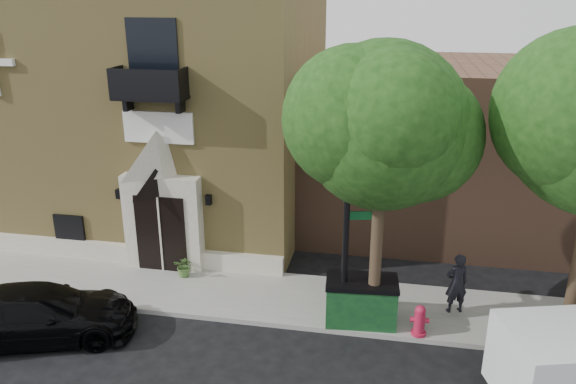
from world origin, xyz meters
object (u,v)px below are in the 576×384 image
object	(u,v)px
dumpster	(361,300)
street_sign	(347,218)
black_sedan	(38,314)
fire_hydrant	(420,320)
pedestrian_near	(457,283)

from	to	relation	value
dumpster	street_sign	bearing A→B (deg)	-169.49
black_sedan	dumpster	world-z (taller)	black_sedan
street_sign	fire_hydrant	world-z (taller)	street_sign
street_sign	dumpster	xyz separation A→B (m)	(0.47, 0.12, -2.49)
dumpster	pedestrian_near	world-z (taller)	pedestrian_near
black_sedan	dumpster	bearing A→B (deg)	-94.44
black_sedan	street_sign	bearing A→B (deg)	-94.45
fire_hydrant	pedestrian_near	distance (m)	1.80
black_sedan	pedestrian_near	world-z (taller)	pedestrian_near
black_sedan	pedestrian_near	xyz separation A→B (m)	(11.14, 3.22, 0.32)
black_sedan	fire_hydrant	world-z (taller)	black_sedan
fire_hydrant	street_sign	bearing A→B (deg)	172.77
black_sedan	fire_hydrant	distance (m)	10.26
black_sedan	fire_hydrant	xyz separation A→B (m)	(10.10, 1.83, -0.16)
black_sedan	street_sign	xyz separation A→B (m)	(8.03, 2.09, 2.55)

